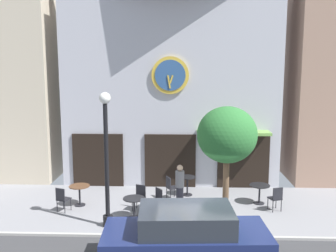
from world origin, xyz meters
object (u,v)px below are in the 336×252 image
(cafe_chair_left_end, at_px, (157,199))
(cafe_chair_near_tree, at_px, (171,186))
(pedestrian_grey, at_px, (180,187))
(parked_car_navy, at_px, (186,237))
(street_lamp, at_px, (106,160))
(cafe_table_near_door, at_px, (260,190))
(cafe_chair_mid_row, at_px, (62,198))
(street_tree, at_px, (227,136))
(cafe_table_center, at_px, (134,203))
(cafe_table_rightmost, at_px, (187,183))
(cafe_chair_near_lamp, at_px, (276,197))
(cafe_chair_outer, at_px, (140,196))
(cafe_table_center_left, at_px, (79,191))

(cafe_chair_left_end, height_order, cafe_chair_near_tree, same)
(pedestrian_grey, xyz_separation_m, parked_car_navy, (0.18, -3.89, -0.10))
(street_lamp, height_order, cafe_table_near_door, street_lamp)
(cafe_chair_near_tree, relative_size, cafe_chair_mid_row, 1.00)
(street_lamp, distance_m, street_tree, 3.91)
(cafe_table_center, distance_m, parked_car_navy, 3.51)
(cafe_table_center, xyz_separation_m, cafe_chair_mid_row, (-2.64, 0.46, 0.00))
(cafe_chair_left_end, height_order, parked_car_navy, parked_car_navy)
(street_lamp, xyz_separation_m, cafe_table_near_door, (5.34, 2.26, -1.68))
(street_lamp, xyz_separation_m, cafe_table_rightmost, (2.62, 3.11, -1.69))
(street_tree, distance_m, cafe_table_center, 3.95)
(street_tree, distance_m, cafe_chair_left_end, 3.50)
(cafe_chair_near_lamp, height_order, cafe_chair_near_tree, same)
(cafe_table_center, bearing_deg, parked_car_navy, -60.21)
(cafe_chair_outer, bearing_deg, parked_car_navy, -66.80)
(cafe_chair_near_tree, bearing_deg, parked_car_navy, -83.70)
(cafe_chair_mid_row, distance_m, pedestrian_grey, 4.22)
(cafe_chair_left_end, relative_size, cafe_chair_mid_row, 1.00)
(cafe_chair_left_end, xyz_separation_m, cafe_chair_outer, (-0.64, 0.35, 0.00))
(pedestrian_grey, bearing_deg, parked_car_navy, -87.29)
(cafe_table_center_left, xyz_separation_m, cafe_chair_near_tree, (3.38, 0.82, -0.03))
(cafe_chair_left_end, distance_m, cafe_chair_near_tree, 1.57)
(street_lamp, height_order, cafe_chair_mid_row, street_lamp)
(cafe_table_center_left, relative_size, cafe_chair_left_end, 0.86)
(cafe_table_center, bearing_deg, street_tree, -8.95)
(cafe_table_center_left, distance_m, cafe_table_center, 2.46)
(street_lamp, xyz_separation_m, parked_car_navy, (2.51, -2.35, -1.46))
(cafe_table_center_left, relative_size, pedestrian_grey, 0.46)
(cafe_table_rightmost, xyz_separation_m, pedestrian_grey, (-0.30, -1.57, 0.34))
(street_lamp, height_order, street_tree, street_lamp)
(cafe_chair_left_end, bearing_deg, cafe_table_near_door, 16.40)
(cafe_chair_outer, bearing_deg, cafe_chair_near_lamp, 0.36)
(cafe_chair_near_tree, bearing_deg, pedestrian_grey, -71.54)
(cafe_chair_near_tree, bearing_deg, cafe_table_rightmost, 35.57)
(cafe_table_near_door, height_order, cafe_chair_near_lamp, cafe_chair_near_lamp)
(cafe_table_center_left, bearing_deg, street_lamp, -52.03)
(parked_car_navy, bearing_deg, cafe_chair_near_tree, 96.30)
(cafe_chair_mid_row, xyz_separation_m, parked_car_navy, (4.38, -3.50, 0.23))
(cafe_table_rightmost, bearing_deg, cafe_chair_mid_row, -156.47)
(cafe_table_center_left, height_order, cafe_table_rightmost, cafe_table_rightmost)
(cafe_table_near_door, height_order, cafe_chair_mid_row, cafe_chair_mid_row)
(cafe_chair_left_end, bearing_deg, cafe_chair_outer, 151.16)
(street_tree, bearing_deg, cafe_table_rightmost, 112.48)
(street_lamp, height_order, cafe_chair_near_lamp, street_lamp)
(parked_car_navy, bearing_deg, cafe_chair_outer, 113.20)
(cafe_table_near_door, bearing_deg, cafe_chair_outer, -170.20)
(cafe_table_near_door, xyz_separation_m, cafe_chair_near_lamp, (0.44, -0.74, -0.01))
(street_tree, relative_size, cafe_chair_mid_row, 4.36)
(cafe_table_near_door, bearing_deg, cafe_table_center_left, -176.31)
(street_lamp, bearing_deg, cafe_table_center_left, 127.97)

